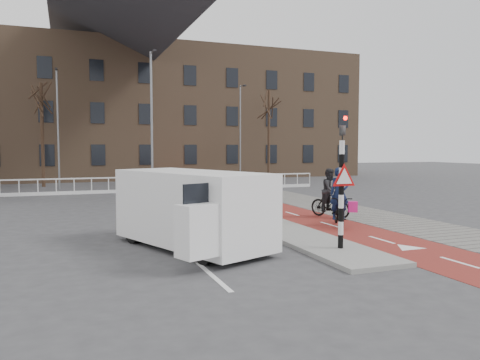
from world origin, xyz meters
name	(u,v)px	position (x,y,z in m)	size (l,w,h in m)	color
ground	(322,237)	(0.00, 0.00, 0.00)	(120.00, 120.00, 0.00)	#38383A
bike_lane	(249,201)	(1.50, 10.00, 0.01)	(2.50, 60.00, 0.01)	maroon
sidewalk	(296,199)	(4.30, 10.00, 0.01)	(3.00, 60.00, 0.01)	slate
curb_island	(253,219)	(-0.70, 4.00, 0.06)	(1.80, 16.00, 0.12)	gray
traffic_signal	(342,179)	(-0.60, -2.02, 1.99)	(0.80, 0.80, 3.68)	black
bollard	(279,213)	(-0.52, 2.04, 0.54)	(0.12, 0.12, 0.84)	yellow
cyclist_near	(339,207)	(1.65, 1.59, 0.71)	(1.48, 2.15, 2.10)	black
cyclist_far	(330,197)	(2.45, 3.53, 0.82)	(1.22, 1.88, 1.97)	black
van	(192,208)	(-4.20, -0.07, 1.13)	(3.71, 5.39, 2.15)	white
railing	(109,188)	(-5.00, 17.00, 0.31)	(28.00, 0.10, 0.99)	silver
townhouse_row	(115,93)	(-3.00, 32.00, 7.81)	(46.00, 10.00, 15.90)	#7F6047
tree_mid	(42,135)	(-8.95, 23.53, 3.68)	(0.24, 0.24, 7.36)	black
tree_right	(269,135)	(9.08, 24.42, 3.86)	(0.22, 0.22, 7.72)	black
streetlight_near	(152,127)	(-3.16, 12.09, 3.89)	(0.12, 0.12, 7.78)	slate
streetlight_left	(58,130)	(-7.86, 21.13, 4.01)	(0.12, 0.12, 8.02)	slate
streetlight_right	(240,134)	(6.04, 23.37, 3.94)	(0.12, 0.12, 7.87)	slate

